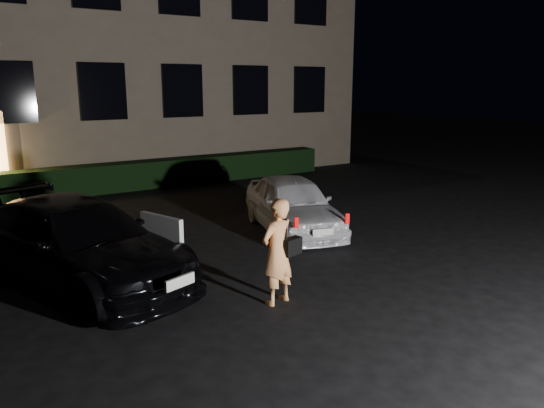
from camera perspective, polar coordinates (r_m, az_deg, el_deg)
ground at (r=7.93m, az=6.26°, el=-11.45°), size 80.00×80.00×0.00m
building at (r=21.23m, az=-21.45°, el=19.48°), size 20.00×8.11×12.00m
hedge at (r=16.95m, az=-16.74°, el=2.73°), size 15.00×0.70×0.85m
sedan at (r=9.30m, az=-20.16°, el=-3.93°), size 3.37×5.14×1.38m
hatch at (r=11.79m, az=2.24°, el=-0.01°), size 2.46×3.95×1.25m
man at (r=7.90m, az=0.62°, el=-5.13°), size 0.74×0.52×1.62m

